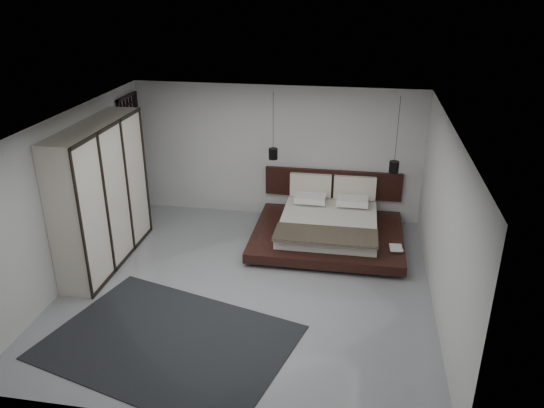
% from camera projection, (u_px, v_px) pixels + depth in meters
% --- Properties ---
extents(floor, '(6.00, 6.00, 0.00)m').
position_uv_depth(floor, '(248.00, 286.00, 8.90)').
color(floor, gray).
rests_on(floor, ground).
extents(ceiling, '(6.00, 6.00, 0.00)m').
position_uv_depth(ceiling, '(245.00, 123.00, 7.79)').
color(ceiling, white).
rests_on(ceiling, wall_back).
extents(wall_back, '(6.00, 0.00, 6.00)m').
position_uv_depth(wall_back, '(277.00, 152.00, 11.06)').
color(wall_back, beige).
rests_on(wall_back, floor).
extents(wall_front, '(6.00, 0.00, 6.00)m').
position_uv_depth(wall_front, '(187.00, 323.00, 5.63)').
color(wall_front, beige).
rests_on(wall_front, floor).
extents(wall_left, '(0.00, 6.00, 6.00)m').
position_uv_depth(wall_left, '(70.00, 198.00, 8.80)').
color(wall_left, beige).
rests_on(wall_left, floor).
extents(wall_right, '(0.00, 6.00, 6.00)m').
position_uv_depth(wall_right, '(444.00, 224.00, 7.88)').
color(wall_right, beige).
rests_on(wall_right, floor).
extents(lattice_screen, '(0.05, 0.90, 2.60)m').
position_uv_depth(lattice_screen, '(133.00, 158.00, 11.05)').
color(lattice_screen, black).
rests_on(lattice_screen, floor).
extents(bed, '(2.85, 2.42, 1.09)m').
position_uv_depth(bed, '(328.00, 227.00, 10.32)').
color(bed, black).
rests_on(bed, floor).
extents(book_lower, '(0.26, 0.31, 0.03)m').
position_uv_depth(book_lower, '(391.00, 248.00, 9.55)').
color(book_lower, '#99724C').
rests_on(book_lower, bed).
extents(book_upper, '(0.23, 0.31, 0.02)m').
position_uv_depth(book_upper, '(390.00, 248.00, 9.52)').
color(book_upper, '#99724C').
rests_on(book_upper, book_lower).
extents(pendant_left, '(0.18, 0.18, 1.34)m').
position_uv_depth(pendant_left, '(273.00, 154.00, 10.40)').
color(pendant_left, black).
rests_on(pendant_left, ceiling).
extents(pendant_right, '(0.19, 0.19, 1.48)m').
position_uv_depth(pendant_right, '(394.00, 167.00, 10.10)').
color(pendant_right, black).
rests_on(pendant_right, ceiling).
extents(wardrobe, '(0.61, 2.59, 2.54)m').
position_uv_depth(wardrobe, '(101.00, 195.00, 9.24)').
color(wardrobe, beige).
rests_on(wardrobe, floor).
extents(rug, '(3.85, 3.20, 0.01)m').
position_uv_depth(rug, '(169.00, 342.00, 7.53)').
color(rug, black).
rests_on(rug, floor).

